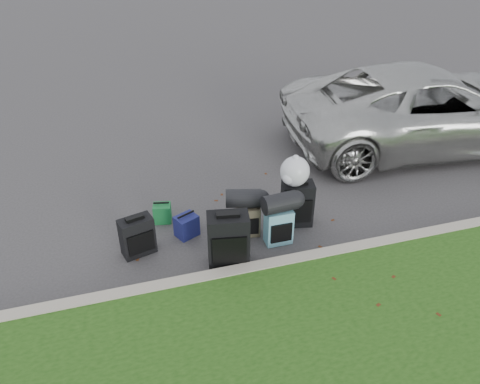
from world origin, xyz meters
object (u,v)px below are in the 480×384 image
object	(u,v)px
suitcase_large_black_left	(228,240)
suitcase_large_black_right	(297,204)
suitcase_small_black	(137,236)
suitcase_teal	(279,226)
tote_navy	(187,226)
suitcase_olive	(248,220)
tote_green	(162,213)
suv	(428,107)

from	to	relation	value
suitcase_large_black_left	suitcase_large_black_right	size ratio (longest dim) A/B	1.12
suitcase_small_black	suitcase_teal	world-z (taller)	suitcase_small_black
suitcase_large_black_left	suitcase_large_black_right	xyz separation A→B (m)	(1.25, 0.61, -0.04)
suitcase_teal	tote_navy	xyz separation A→B (m)	(-1.25, 0.53, -0.11)
suitcase_small_black	suitcase_teal	distance (m)	2.01
suitcase_olive	suitcase_teal	size ratio (longest dim) A/B	0.88
suitcase_large_black_right	suitcase_large_black_left	bearing A→B (deg)	-142.23
suitcase_teal	tote_navy	distance (m)	1.36
suitcase_small_black	suitcase_large_black_left	size ratio (longest dim) A/B	0.72
suitcase_olive	suitcase_large_black_right	distance (m)	0.81
suitcase_small_black	tote_green	world-z (taller)	suitcase_small_black
suitcase_large_black_left	tote_navy	xyz separation A→B (m)	(-0.43, 0.78, -0.23)
suitcase_large_black_left	suitcase_teal	bearing A→B (deg)	27.35
suv	suitcase_olive	distance (m)	4.73
suitcase_small_black	suitcase_large_black_right	world-z (taller)	suitcase_large_black_right
suitcase_olive	suitcase_teal	world-z (taller)	suitcase_teal
suitcase_teal	suitcase_small_black	bearing A→B (deg)	170.80
tote_navy	suv	bearing A→B (deg)	-6.92
suitcase_large_black_right	suitcase_teal	bearing A→B (deg)	-128.46
suitcase_small_black	suv	bearing A→B (deg)	2.60
suitcase_small_black	tote_navy	size ratio (longest dim) A/B	1.71
suitcase_olive	suitcase_teal	xyz separation A→B (m)	(0.37, -0.31, 0.03)
suitcase_large_black_left	suitcase_large_black_right	world-z (taller)	suitcase_large_black_left
suv	suitcase_large_black_left	distance (m)	5.36
suitcase_teal	suitcase_large_black_right	world-z (taller)	suitcase_large_black_right
suitcase_large_black_right	tote_green	xyz separation A→B (m)	(-1.97, 0.63, -0.20)
suitcase_olive	suitcase_teal	bearing A→B (deg)	-30.18
suitcase_small_black	suitcase_large_black_right	distance (m)	2.41
suitcase_olive	tote_green	distance (m)	1.36
suitcase_teal	suitcase_large_black_right	distance (m)	0.56
suv	suitcase_large_black_right	bearing A→B (deg)	123.95
suitcase_large_black_right	tote_navy	xyz separation A→B (m)	(-1.68, 0.17, -0.19)
tote_navy	suitcase_small_black	bearing A→B (deg)	170.69
suitcase_large_black_left	suitcase_large_black_right	bearing A→B (deg)	36.30
suitcase_large_black_left	tote_green	bearing A→B (deg)	130.48
tote_green	tote_navy	xyz separation A→B (m)	(0.29, -0.46, 0.02)
suv	suitcase_teal	bearing A→B (deg)	125.42
suitcase_large_black_left	tote_navy	world-z (taller)	suitcase_large_black_left
suitcase_large_black_left	tote_green	xyz separation A→B (m)	(-0.73, 1.24, -0.25)
suv	tote_green	xyz separation A→B (m)	(-5.47, -1.23, -0.63)
tote_green	tote_navy	size ratio (longest dim) A/B	0.90
suitcase_olive	suitcase_large_black_right	world-z (taller)	suitcase_large_black_right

